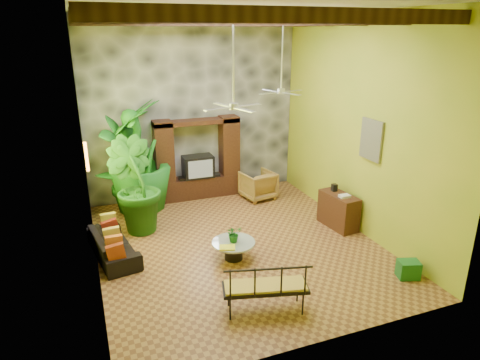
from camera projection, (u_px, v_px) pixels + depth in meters
name	position (u px, v px, depth m)	size (l,w,h in m)	color
ground	(236.00, 244.00, 9.71)	(7.00, 7.00, 0.00)	brown
ceiling	(236.00, 7.00, 8.05)	(6.00, 7.00, 0.02)	silver
back_wall	(193.00, 109.00, 11.96)	(6.00, 0.02, 5.00)	#8DA726
left_wall	(84.00, 150.00, 7.87)	(0.02, 7.00, 5.00)	#8DA726
right_wall	(357.00, 125.00, 9.89)	(0.02, 7.00, 5.00)	#8DA726
stone_accent_wall	(193.00, 109.00, 11.91)	(5.98, 0.10, 4.98)	#35373C
ceiling_beams	(236.00, 19.00, 8.12)	(5.95, 5.36, 0.22)	#311D0F
entertainment_center	(198.00, 165.00, 12.15)	(2.40, 0.55, 2.30)	black
ceiling_fan_front	(234.00, 96.00, 8.16)	(1.28, 1.28, 1.86)	silver
ceiling_fan_back	(281.00, 83.00, 10.18)	(1.28, 1.28, 1.86)	silver
wall_art_mask	(86.00, 156.00, 8.90)	(0.06, 0.32, 0.55)	yellow
wall_art_painting	(371.00, 140.00, 9.41)	(0.06, 0.70, 0.90)	#225D7E
sofa	(113.00, 245.00, 9.08)	(1.84, 0.72, 0.54)	black
wicker_armchair	(258.00, 185.00, 12.22)	(0.85, 0.87, 0.79)	olive
tall_plant_a	(124.00, 166.00, 10.99)	(1.35, 0.91, 2.57)	#17581C
tall_plant_b	(134.00, 186.00, 9.99)	(1.26, 1.02, 2.30)	#1B5616
tall_plant_c	(138.00, 156.00, 11.14)	(1.65, 1.65, 2.95)	#1C6C1C
coffee_table	(234.00, 248.00, 8.99)	(0.91, 0.91, 0.40)	black
centerpiece_plant	(234.00, 234.00, 8.91)	(0.32, 0.28, 0.35)	#185B18
yellow_tray	(227.00, 248.00, 8.67)	(0.32, 0.23, 0.03)	yellow
iron_bench	(267.00, 286.00, 7.16)	(1.53, 0.88, 0.57)	black
side_console	(338.00, 211.00, 10.43)	(0.47, 1.05, 0.84)	#311B0F
green_bin	(408.00, 269.00, 8.34)	(0.40, 0.30, 0.35)	#1F7626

